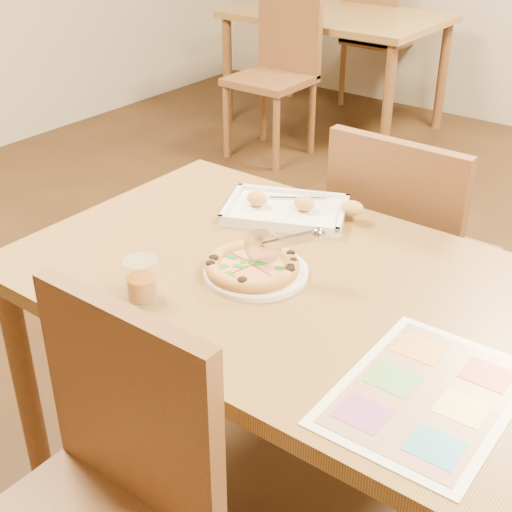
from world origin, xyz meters
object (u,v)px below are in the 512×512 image
Objects in this scene: chair_far at (403,239)px; bg_chair_far at (374,25)px; chair_near at (100,483)px; pizza_cutter at (280,243)px; glass_tumbler at (142,281)px; bg_table at (336,27)px; dining_table at (289,307)px; plate at (256,272)px; menu at (426,394)px; pizza at (252,266)px; appetizer_tray at (290,210)px; bg_chair_near at (280,57)px.

chair_far is 3.14m from bg_chair_far.
chair_near is 0.64m from pizza_cutter.
chair_near reaches higher than glass_tumbler.
chair_far is 1.00× the size of bg_chair_far.
chair_far is 2.94× the size of pizza_cutter.
pizza_cutter is (-0.02, -0.61, 0.24)m from chair_far.
bg_table is at bearing 115.19° from chair_near.
bg_chair_far is at bearing 112.29° from chair_near.
bg_table is (-1.60, 2.80, 0.00)m from dining_table.
menu is (0.50, -0.15, -0.00)m from plate.
pizza is at bearing -125.05° from plate.
pizza_cutter reaches higher than plate.
dining_table is 0.34m from appetizer_tray.
chair_near is 1.16× the size of menu.
glass_tumbler is at bearing 76.68° from chair_far.
bg_chair_far is (-1.60, 3.30, -0.07)m from dining_table.
glass_tumbler is (-0.19, -0.26, -0.05)m from pizza_cutter.
dining_table is at bearing -53.95° from bg_chair_near.
pizza is 2.33× the size of glass_tumbler.
pizza_cutter is at bearing 34.57° from pizza.
plate is 0.27m from glass_tumbler.
plate reaches higher than menu.
chair_near is at bearing -64.81° from bg_table.
pizza_cutter is at bearing 91.93° from chair_near.
glass_tumbler is (1.39, -3.57, 0.19)m from bg_chair_far.
plate is at bearing 58.60° from glass_tumbler.
chair_near is 5.00× the size of glass_tumbler.
dining_table is 8.12× the size of pizza_cutter.
appetizer_tray is (-0.19, 0.87, 0.17)m from chair_near.
bg_chair_near reaches higher than glass_tumbler.
pizza_cutter is 0.40× the size of menu.
chair_far reaches higher than pizza.
appetizer_tray is (-0.17, 0.28, -0.07)m from pizza_cutter.
plate is at bearing 163.24° from menu.
plate is at bearing 54.95° from pizza.
pizza is 0.57× the size of appetizer_tray.
pizza reaches higher than menu.
bg_table is at bearing 118.20° from pizza.
pizza_cutter is (1.58, -2.81, 0.17)m from bg_table.
bg_chair_far is at bearing -59.35° from chair_far.
bg_chair_near is at bearing 126.17° from appetizer_tray.
plate is 0.33m from appetizer_tray.
chair_near is 1.00× the size of chair_far.
bg_table is 3.37m from glass_tumbler.
dining_table is at bearing 6.62° from pizza_cutter.
bg_chair_near is 2.14× the size of pizza.
glass_tumbler reaches higher than plate.
bg_chair_near reaches higher than bg_table.
plate is (-0.07, -0.64, 0.16)m from chair_far.
glass_tumbler is (1.39, -3.07, 0.13)m from bg_table.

